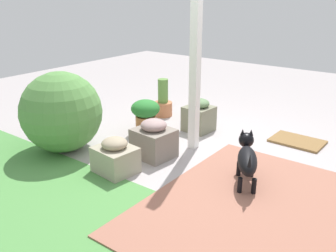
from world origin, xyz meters
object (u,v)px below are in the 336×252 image
stone_planter_nearest (199,116)px  stone_planter_mid (154,140)px  porch_pillar (196,49)px  stone_planter_far (115,157)px  round_shrub (61,112)px  dog (247,158)px  terracotta_pot_broad (146,114)px  terracotta_pot_tall (163,103)px  doormat (297,141)px

stone_planter_nearest → stone_planter_mid: 1.07m
porch_pillar → stone_planter_nearest: bearing=-63.6°
stone_planter_far → round_shrub: 1.00m
stone_planter_nearest → dog: size_ratio=0.69×
porch_pillar → stone_planter_mid: (0.23, 0.52, -1.04)m
terracotta_pot_broad → terracotta_pot_tall: (0.28, -0.76, -0.07)m
porch_pillar → stone_planter_nearest: size_ratio=5.32×
terracotta_pot_broad → stone_planter_mid: bearing=137.3°
stone_planter_nearest → stone_planter_mid: (-0.05, 1.07, -0.01)m
dog → terracotta_pot_tall: bearing=-31.3°
porch_pillar → dog: (-0.96, 0.46, -0.97)m
porch_pillar → stone_planter_far: size_ratio=5.30×
stone_planter_nearest → terracotta_pot_tall: 0.85m
stone_planter_nearest → round_shrub: size_ratio=0.47×
stone_planter_mid → round_shrub: size_ratio=0.49×
porch_pillar → terracotta_pot_tall: bearing=-35.6°
round_shrub → doormat: bearing=-138.4°
terracotta_pot_broad → doormat: (-1.83, -0.95, -0.27)m
round_shrub → terracotta_pot_broad: 1.17m
stone_planter_far → dog: 1.41m
stone_planter_nearest → dog: 1.60m
stone_planter_mid → dog: dog is taller
terracotta_pot_tall → doormat: bearing=-175.0°
stone_planter_mid → doormat: stone_planter_mid is taller
stone_planter_mid → stone_planter_nearest: bearing=-87.5°
round_shrub → doormat: size_ratio=1.52×
stone_planter_far → dog: bearing=-153.4°
round_shrub → dog: (-2.21, -0.58, -0.21)m
doormat → porch_pillar: bearing=43.7°
stone_planter_nearest → dog: (-1.23, 1.02, 0.07)m
stone_planter_mid → stone_planter_far: stone_planter_mid is taller
stone_planter_nearest → stone_planter_mid: same height
porch_pillar → dog: bearing=154.1°
terracotta_pot_tall → round_shrub: bearing=85.0°
doormat → stone_planter_mid: bearing=50.1°
porch_pillar → stone_planter_mid: porch_pillar is taller
stone_planter_nearest → stone_planter_far: stone_planter_nearest is taller
round_shrub → stone_planter_nearest: bearing=-121.5°
porch_pillar → doormat: size_ratio=3.82×
stone_planter_mid → doormat: bearing=-129.9°
stone_planter_mid → doormat: 1.95m
round_shrub → porch_pillar: bearing=-140.3°
doormat → stone_planter_nearest: bearing=17.8°
porch_pillar → terracotta_pot_tall: (1.09, -0.78, -1.04)m
terracotta_pot_broad → doormat: bearing=-152.6°
stone_planter_nearest → round_shrub: 1.89m
stone_planter_far → round_shrub: (0.95, -0.05, 0.32)m
stone_planter_nearest → terracotta_pot_broad: terracotta_pot_broad is taller
stone_planter_mid → stone_planter_far: size_ratio=1.03×
stone_planter_mid → stone_planter_far: bearing=82.3°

